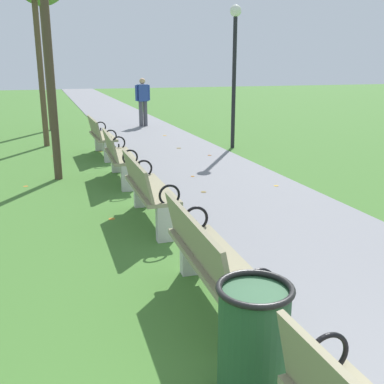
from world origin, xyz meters
The scene contains 9 objects.
paved_walkway centered at (1.29, 18.00, 0.01)m, with size 2.58×44.00×0.02m, color slate.
park_bench_2 centered at (-0.50, 2.42, 0.49)m, with size 0.51×1.61×0.90m.
park_bench_3 centered at (-0.50, 4.86, 0.49)m, with size 0.49×1.60×0.90m.
park_bench_4 centered at (-0.50, 7.30, 0.49)m, with size 0.53×1.62×0.90m.
park_bench_5 centered at (-0.50, 9.80, 0.49)m, with size 0.50×1.61×0.90m.
pedestrian_walking centered at (1.56, 14.65, 0.93)m, with size 0.52×0.27×1.62m.
trash_bin centered at (-0.65, 1.23, 0.42)m, with size 0.48×0.48×0.84m.
lamp_post centered at (2.88, 9.87, 2.31)m, with size 0.28×0.28×3.48m.
scattered_leaves centered at (0.62, 5.63, 0.02)m, with size 4.35×13.57×0.02m.
Camera 1 is at (-1.78, -1.02, 2.12)m, focal length 42.92 mm.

